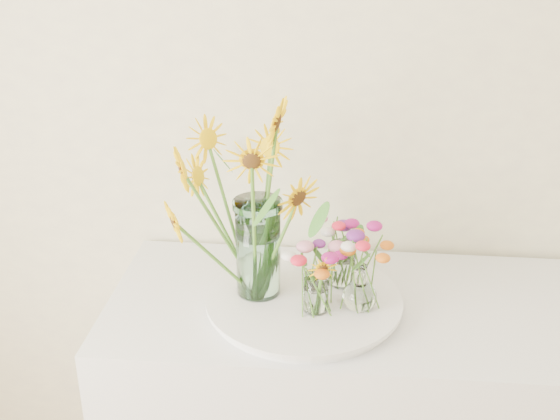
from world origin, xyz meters
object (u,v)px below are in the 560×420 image
object	(u,v)px
small_vase_a	(316,293)
small_vase_c	(342,265)
mason_jar	(258,248)
tray	(304,303)
small_vase_b	(360,287)

from	to	relation	value
small_vase_a	small_vase_c	xyz separation A→B (m)	(0.06, 0.14, 0.01)
mason_jar	tray	bearing A→B (deg)	-8.62
mason_jar	small_vase_b	bearing A→B (deg)	-11.09
mason_jar	small_vase_a	world-z (taller)	mason_jar
small_vase_a	tray	bearing A→B (deg)	120.08
small_vase_b	small_vase_c	distance (m)	0.12
mason_jar	small_vase_c	xyz separation A→B (m)	(0.22, 0.06, -0.07)
small_vase_c	tray	bearing A→B (deg)	-139.53
small_vase_a	small_vase_c	world-z (taller)	small_vase_c
tray	mason_jar	xyz separation A→B (m)	(-0.12, 0.02, 0.15)
tray	small_vase_b	bearing A→B (deg)	-13.16
small_vase_c	small_vase_a	bearing A→B (deg)	-114.28
small_vase_b	tray	bearing A→B (deg)	166.84
small_vase_b	small_vase_c	size ratio (longest dim) A/B	1.02
tray	small_vase_c	bearing A→B (deg)	40.47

